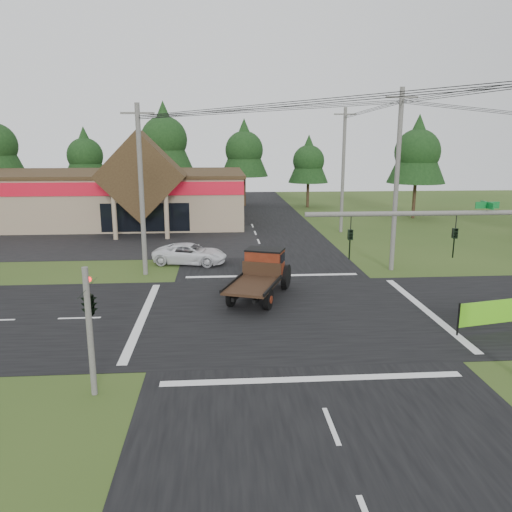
{
  "coord_description": "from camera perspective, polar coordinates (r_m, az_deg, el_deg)",
  "views": [
    {
      "loc": [
        -3.2,
        -23.11,
        8.29
      ],
      "look_at": [
        -1.29,
        3.17,
        2.2
      ],
      "focal_mm": 35.0,
      "sensor_mm": 36.0,
      "label": 1
    }
  ],
  "objects": [
    {
      "name": "tree_row_b",
      "position": [
        67.26,
        -18.97,
        10.98
      ],
      "size": [
        5.6,
        5.6,
        10.1
      ],
      "color": "#332316",
      "rests_on": "ground"
    },
    {
      "name": "traffic_signal_mast",
      "position": [
        18.43,
        25.25,
        -0.35
      ],
      "size": [
        8.12,
        0.24,
        7.0
      ],
      "color": "#595651",
      "rests_on": "ground"
    },
    {
      "name": "utility_pole_ne",
      "position": [
        33.15,
        15.78,
        8.38
      ],
      "size": [
        2.0,
        0.3,
        11.5
      ],
      "color": "#595651",
      "rests_on": "ground"
    },
    {
      "name": "ground",
      "position": [
        24.76,
        3.54,
        -6.57
      ],
      "size": [
        120.0,
        120.0,
        0.0
      ],
      "primitive_type": "plane",
      "color": "#304819",
      "rests_on": "ground"
    },
    {
      "name": "antique_flatbed_truck",
      "position": [
        26.73,
        0.35,
        -2.24
      ],
      "size": [
        4.24,
        6.43,
        2.51
      ],
      "primitive_type": null,
      "rotation": [
        0.0,
        0.0,
        -0.35
      ],
      "color": "#4F180B",
      "rests_on": "ground"
    },
    {
      "name": "tree_row_d",
      "position": [
        65.19,
        -1.36,
        12.21
      ],
      "size": [
        6.16,
        6.16,
        11.11
      ],
      "color": "#332316",
      "rests_on": "ground"
    },
    {
      "name": "tree_row_e",
      "position": [
        64.13,
        6.03,
        10.93
      ],
      "size": [
        5.04,
        5.04,
        9.09
      ],
      "color": "#332316",
      "rests_on": "ground"
    },
    {
      "name": "parking_apron",
      "position": [
        44.25,
        -18.2,
        1.58
      ],
      "size": [
        28.0,
        14.0,
        0.02
      ],
      "primitive_type": "cube",
      "color": "black",
      "rests_on": "ground"
    },
    {
      "name": "cvs_building",
      "position": [
        54.42,
        -17.52,
        6.6
      ],
      "size": [
        30.4,
        18.2,
        9.19
      ],
      "color": "#9E846B",
      "rests_on": "ground"
    },
    {
      "name": "white_pickup",
      "position": [
        34.7,
        -7.54,
        0.26
      ],
      "size": [
        5.38,
        3.28,
        1.39
      ],
      "primitive_type": "imported",
      "rotation": [
        0.0,
        0.0,
        1.37
      ],
      "color": "white",
      "rests_on": "ground"
    },
    {
      "name": "tree_side_ne",
      "position": [
        57.19,
        17.99,
        11.48
      ],
      "size": [
        6.16,
        6.16,
        11.11
      ],
      "color": "#332316",
      "rests_on": "ground"
    },
    {
      "name": "traffic_signal_corner",
      "position": [
        17.04,
        -18.63,
        -3.93
      ],
      "size": [
        0.53,
        2.48,
        4.4
      ],
      "color": "#595651",
      "rests_on": "ground"
    },
    {
      "name": "road_ew",
      "position": [
        24.75,
        3.54,
        -6.55
      ],
      "size": [
        120.0,
        12.0,
        0.02
      ],
      "primitive_type": "cube",
      "color": "black",
      "rests_on": "ground"
    },
    {
      "name": "roadside_banner",
      "position": [
        24.79,
        26.07,
        -6.06
      ],
      "size": [
        4.34,
        1.05,
        1.51
      ],
      "primitive_type": null,
      "rotation": [
        0.0,
        0.0,
        0.21
      ],
      "color": "#5EC219",
      "rests_on": "ground"
    },
    {
      "name": "utility_pole_n",
      "position": [
        46.55,
        9.93,
        9.68
      ],
      "size": [
        2.0,
        0.3,
        11.2
      ],
      "color": "#595651",
      "rests_on": "ground"
    },
    {
      "name": "tree_row_c",
      "position": [
        64.47,
        -10.48,
        13.19
      ],
      "size": [
        7.28,
        7.28,
        13.13
      ],
      "color": "#332316",
      "rests_on": "ground"
    },
    {
      "name": "utility_pole_nw",
      "position": [
        31.61,
        -12.97,
        7.42
      ],
      "size": [
        2.0,
        0.3,
        10.5
      ],
      "color": "#595651",
      "rests_on": "ground"
    },
    {
      "name": "road_ns",
      "position": [
        24.75,
        3.54,
        -6.55
      ],
      "size": [
        12.0,
        120.0,
        0.02
      ],
      "primitive_type": "cube",
      "color": "black",
      "rests_on": "ground"
    }
  ]
}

